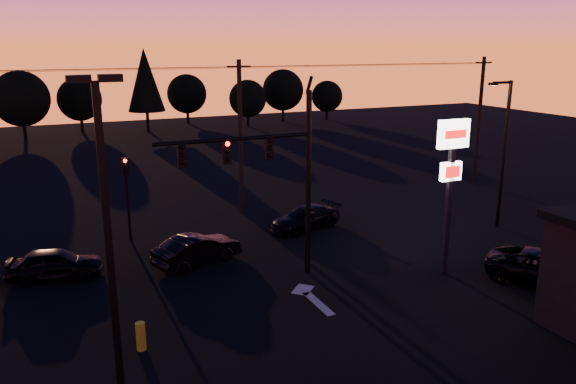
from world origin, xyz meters
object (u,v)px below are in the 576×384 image
(car_mid, at_px, (197,249))
(suv_parked, at_px, (550,269))
(secondary_signal, at_px, (127,187))
(bollard, at_px, (141,336))
(pylon_sign, at_px, (451,164))
(traffic_signal_mast, at_px, (274,167))
(parking_lot_light, at_px, (108,234))
(streetlight, at_px, (503,148))
(car_right, at_px, (305,218))
(car_left, at_px, (55,264))

(car_mid, relative_size, suv_parked, 0.83)
(secondary_signal, height_order, bollard, secondary_signal)
(suv_parked, bearing_deg, pylon_sign, 108.52)
(traffic_signal_mast, xyz_separation_m, parking_lot_light, (-7.40, -6.99, 0.33))
(suv_parked, bearing_deg, bollard, 145.10)
(streetlight, xyz_separation_m, car_mid, (-16.58, 1.52, -3.74))
(car_mid, relative_size, car_right, 0.98)
(traffic_signal_mast, bearing_deg, suv_parked, -27.76)
(car_right, height_order, suv_parked, suv_parked)
(streetlight, bearing_deg, bollard, -165.84)
(parking_lot_light, bearing_deg, traffic_signal_mast, 43.37)
(parking_lot_light, relative_size, car_mid, 2.20)
(car_mid, bearing_deg, streetlight, -114.46)
(pylon_sign, height_order, car_left, pylon_sign)
(car_mid, bearing_deg, traffic_signal_mast, -158.89)
(traffic_signal_mast, relative_size, pylon_sign, 1.26)
(car_right, bearing_deg, streetlight, 52.20)
(pylon_sign, relative_size, car_left, 1.72)
(bollard, height_order, suv_parked, suv_parked)
(secondary_signal, relative_size, suv_parked, 0.87)
(traffic_signal_mast, bearing_deg, streetlight, 6.14)
(bollard, distance_m, suv_parked, 16.65)
(secondary_signal, xyz_separation_m, bollard, (-1.42, -11.11, -2.38))
(streetlight, height_order, car_right, streetlight)
(secondary_signal, bearing_deg, traffic_signal_mast, -56.81)
(parking_lot_light, height_order, car_mid, parking_lot_light)
(car_right, bearing_deg, pylon_sign, 4.42)
(bollard, height_order, car_mid, car_mid)
(streetlight, xyz_separation_m, suv_parked, (-3.77, -6.89, -3.72))
(secondary_signal, relative_size, car_mid, 1.05)
(secondary_signal, bearing_deg, parking_lot_light, -99.79)
(bollard, bearing_deg, parking_lot_light, -107.84)
(pylon_sign, xyz_separation_m, car_right, (-2.92, 8.02, -4.30))
(car_right, bearing_deg, car_left, -98.14)
(suv_parked, bearing_deg, car_left, 125.08)
(parking_lot_light, distance_m, bollard, 5.95)
(car_mid, bearing_deg, secondary_signal, 8.34)
(car_mid, bearing_deg, pylon_sign, -138.95)
(secondary_signal, xyz_separation_m, streetlight, (18.91, -5.99, 1.56))
(car_mid, xyz_separation_m, suv_parked, (12.81, -8.41, 0.01))
(streetlight, bearing_deg, secondary_signal, 162.44)
(traffic_signal_mast, relative_size, suv_parked, 1.71)
(secondary_signal, height_order, streetlight, streetlight)
(parking_lot_light, xyz_separation_m, suv_parked, (17.64, 1.61, -4.57))
(pylon_sign, relative_size, streetlight, 0.85)
(streetlight, distance_m, car_right, 11.28)
(traffic_signal_mast, xyz_separation_m, pylon_sign, (7.10, -2.49, -0.02))
(secondary_signal, relative_size, pylon_sign, 0.64)
(parking_lot_light, relative_size, streetlight, 1.14)
(pylon_sign, distance_m, streetlight, 8.00)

